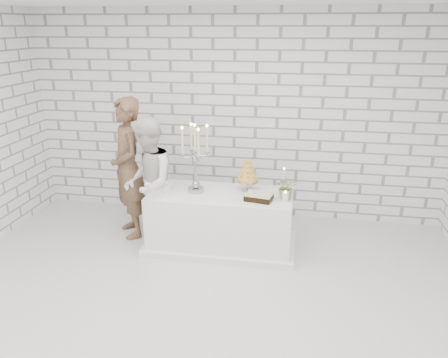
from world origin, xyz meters
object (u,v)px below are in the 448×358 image
Objects in this scene: candelabra at (195,159)px; croquembouche at (248,174)px; cake_table at (221,220)px; bride at (148,184)px; groom at (128,169)px.

candelabra reaches higher than croquembouche.
cake_table is 1.06× the size of bride.
bride reaches higher than cake_table.
cake_table is 2.04× the size of candelabra.
cake_table is 0.95× the size of groom.
bride is (0.36, -0.26, -0.10)m from groom.
croquembouche is at bearing 13.40° from candelabra.
candelabra reaches higher than cake_table.
bride is 0.70m from candelabra.
bride is at bearing -174.84° from cake_table.
bride reaches higher than candelabra.
croquembouche is (0.32, 0.15, 0.59)m from cake_table.
bride is 3.87× the size of croquembouche.
candelabra is at bearing 83.70° from bride.
cake_table is at bearing 47.21° from groom.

